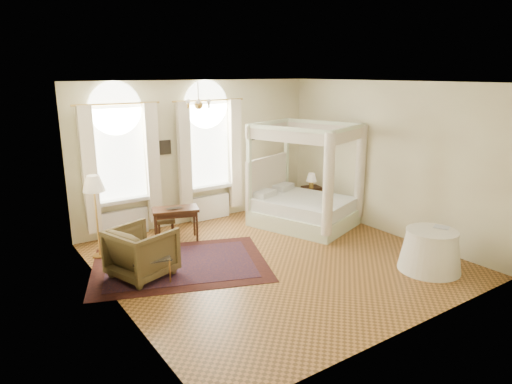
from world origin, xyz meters
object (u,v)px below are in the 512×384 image
at_px(nightstand, 312,199).
at_px(floor_lamp, 94,188).
at_px(armchair, 142,252).
at_px(coffee_table, 151,260).
at_px(stool, 166,221).
at_px(writing_desk, 175,213).
at_px(canopy_bed, 305,203).
at_px(side_table, 430,251).

distance_m(nightstand, floor_lamp, 5.50).
bearing_deg(armchair, coffee_table, 168.30).
height_order(nightstand, armchair, armchair).
height_order(stool, coffee_table, coffee_table).
xyz_separation_m(writing_desk, armchair, (-1.23, -1.29, -0.16)).
bearing_deg(armchair, canopy_bed, -101.45).
bearing_deg(stool, nightstand, -3.73).
relative_size(armchair, side_table, 0.89).
relative_size(canopy_bed, armchair, 2.67).
xyz_separation_m(stool, side_table, (3.26, -4.23, 0.00)).
distance_m(armchair, coffee_table, 0.30).
bearing_deg(side_table, armchair, 148.64).
bearing_deg(nightstand, canopy_bed, -139.32).
relative_size(canopy_bed, coffee_table, 3.61).
distance_m(canopy_bed, armchair, 4.17).
bearing_deg(armchair, floor_lamp, -3.23).
bearing_deg(writing_desk, stool, 112.28).
bearing_deg(canopy_bed, writing_desk, 165.62).
relative_size(nightstand, writing_desk, 0.60).
bearing_deg(writing_desk, coffee_table, -126.92).
height_order(canopy_bed, floor_lamp, canopy_bed).
distance_m(writing_desk, stool, 0.38).
xyz_separation_m(stool, armchair, (-1.11, -1.57, 0.08)).
height_order(writing_desk, side_table, side_table).
distance_m(nightstand, armchair, 5.20).
bearing_deg(side_table, canopy_bed, 94.26).
bearing_deg(armchair, writing_desk, -62.54).
xyz_separation_m(canopy_bed, armchair, (-4.13, -0.54, -0.09)).
bearing_deg(coffee_table, armchair, 97.24).
relative_size(writing_desk, coffee_table, 1.45).
bearing_deg(coffee_table, side_table, -28.67).
distance_m(coffee_table, side_table, 4.94).
xyz_separation_m(armchair, side_table, (4.37, -2.67, -0.08)).
bearing_deg(coffee_table, writing_desk, 53.08).
bearing_deg(floor_lamp, armchair, -74.29).
bearing_deg(canopy_bed, side_table, -85.74).
bearing_deg(side_table, floor_lamp, 139.93).
bearing_deg(nightstand, writing_desk, -179.67).
relative_size(stool, side_table, 0.44).
bearing_deg(writing_desk, floor_lamp, 178.60).
xyz_separation_m(nightstand, floor_lamp, (-5.40, 0.02, 1.06)).
bearing_deg(armchair, stool, -54.36).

